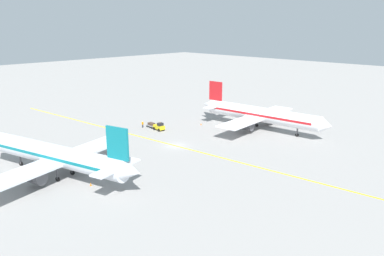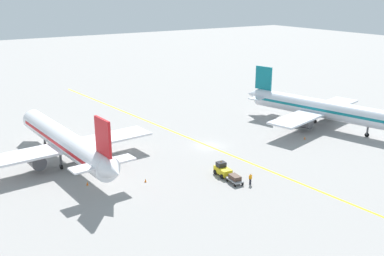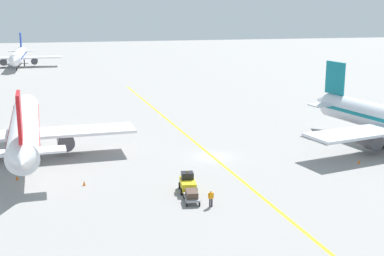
# 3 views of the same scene
# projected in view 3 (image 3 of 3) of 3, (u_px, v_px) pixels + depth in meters

# --- Properties ---
(ground_plane) EXTENTS (400.00, 400.00, 0.00)m
(ground_plane) POSITION_uv_depth(u_px,v_px,m) (213.00, 157.00, 69.29)
(ground_plane) COLOR gray
(apron_yellow_centreline) EXTENTS (11.99, 119.48, 0.01)m
(apron_yellow_centreline) POSITION_uv_depth(u_px,v_px,m) (213.00, 157.00, 69.29)
(apron_yellow_centreline) COLOR yellow
(apron_yellow_centreline) RESTS_ON ground
(airplane_at_gate) EXTENTS (28.31, 35.54, 10.60)m
(airplane_at_gate) POSITION_uv_depth(u_px,v_px,m) (25.00, 128.00, 68.66)
(airplane_at_gate) COLOR white
(airplane_at_gate) RESTS_ON ground
(airplane_distant_taxiing) EXTENTS (25.30, 31.92, 9.54)m
(airplane_distant_taxiing) POSITION_uv_depth(u_px,v_px,m) (19.00, 56.00, 160.59)
(airplane_distant_taxiing) COLOR white
(airplane_distant_taxiing) RESTS_ON ground
(baggage_tug_white) EXTENTS (1.95, 3.11, 2.11)m
(baggage_tug_white) POSITION_uv_depth(u_px,v_px,m) (188.00, 183.00, 56.66)
(baggage_tug_white) COLOR gold
(baggage_tug_white) RESTS_ON ground
(baggage_cart_trailing) EXTENTS (1.60, 2.70, 1.24)m
(baggage_cart_trailing) POSITION_uv_depth(u_px,v_px,m) (192.00, 195.00, 53.51)
(baggage_cart_trailing) COLOR gray
(baggage_cart_trailing) RESTS_ON ground
(ground_crew_worker) EXTENTS (0.58, 0.24, 1.68)m
(ground_crew_worker) POSITION_uv_depth(u_px,v_px,m) (211.00, 198.00, 52.38)
(ground_crew_worker) COLOR #23232D
(ground_crew_worker) RESTS_ON ground
(traffic_cone_near_nose) EXTENTS (0.32, 0.32, 0.55)m
(traffic_cone_near_nose) POSITION_uv_depth(u_px,v_px,m) (359.00, 161.00, 66.35)
(traffic_cone_near_nose) COLOR orange
(traffic_cone_near_nose) RESTS_ON ground
(traffic_cone_mid_apron) EXTENTS (0.32, 0.32, 0.55)m
(traffic_cone_mid_apron) POSITION_uv_depth(u_px,v_px,m) (360.00, 136.00, 78.85)
(traffic_cone_mid_apron) COLOR orange
(traffic_cone_mid_apron) RESTS_ON ground
(traffic_cone_by_wingtip) EXTENTS (0.32, 0.32, 0.55)m
(traffic_cone_by_wingtip) POSITION_uv_depth(u_px,v_px,m) (17.00, 177.00, 60.33)
(traffic_cone_by_wingtip) COLOR orange
(traffic_cone_by_wingtip) RESTS_ON ground
(traffic_cone_far_edge) EXTENTS (0.32, 0.32, 0.55)m
(traffic_cone_far_edge) POSITION_uv_depth(u_px,v_px,m) (84.00, 183.00, 58.50)
(traffic_cone_far_edge) COLOR orange
(traffic_cone_far_edge) RESTS_ON ground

